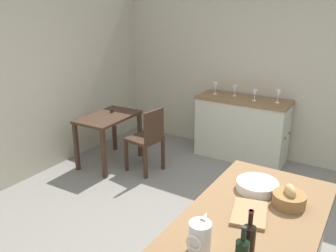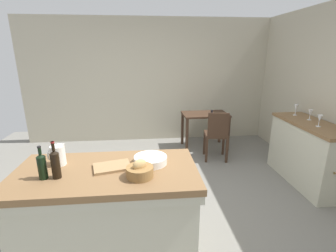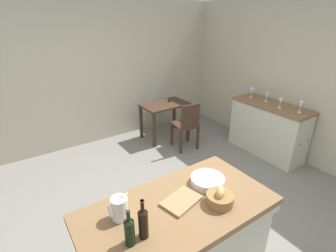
{
  "view_description": "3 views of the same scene",
  "coord_description": "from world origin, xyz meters",
  "px_view_note": "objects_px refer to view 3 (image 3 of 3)",
  "views": [
    {
      "loc": [
        -2.44,
        -1.27,
        2.22
      ],
      "look_at": [
        0.38,
        0.49,
        1.05
      ],
      "focal_mm": 37.28,
      "sensor_mm": 36.0,
      "label": 1
    },
    {
      "loc": [
        -0.13,
        -2.73,
        1.88
      ],
      "look_at": [
        0.19,
        0.55,
        0.89
      ],
      "focal_mm": 26.01,
      "sensor_mm": 36.0,
      "label": 2
    },
    {
      "loc": [
        -1.47,
        -2.0,
        2.33
      ],
      "look_at": [
        0.21,
        0.51,
        0.98
      ],
      "focal_mm": 26.82,
      "sensor_mm": 36.0,
      "label": 3
    }
  ],
  "objects_px": {
    "island_table": "(178,241)",
    "writing_desk": "(165,109)",
    "wine_glass_left": "(281,101)",
    "wine_glass_right": "(252,91)",
    "wooden_chair": "(187,124)",
    "pitcher": "(119,208)",
    "side_cabinet": "(268,129)",
    "wine_bottle_amber": "(129,231)",
    "bread_basket": "(220,198)",
    "wine_glass_middle": "(267,95)",
    "wine_bottle_dark": "(143,222)",
    "wine_glass_far_left": "(301,105)",
    "cutting_board": "(181,201)",
    "wash_bowl": "(207,181)"
  },
  "relations": [
    {
      "from": "wine_glass_far_left",
      "to": "wine_glass_left",
      "type": "xyz_separation_m",
      "value": [
        -0.07,
        0.3,
        -0.02
      ]
    },
    {
      "from": "island_table",
      "to": "cutting_board",
      "type": "bearing_deg",
      "value": 30.4
    },
    {
      "from": "side_cabinet",
      "to": "wine_glass_far_left",
      "type": "distance_m",
      "value": 0.76
    },
    {
      "from": "island_table",
      "to": "wine_glass_right",
      "type": "xyz_separation_m",
      "value": [
        2.76,
        1.53,
        0.58
      ]
    },
    {
      "from": "wine_bottle_amber",
      "to": "side_cabinet",
      "type": "bearing_deg",
      "value": 20.18
    },
    {
      "from": "wooden_chair",
      "to": "wine_glass_middle",
      "type": "xyz_separation_m",
      "value": [
        1.17,
        -0.75,
        0.54
      ]
    },
    {
      "from": "wine_glass_far_left",
      "to": "writing_desk",
      "type": "bearing_deg",
      "value": 120.47
    },
    {
      "from": "wash_bowl",
      "to": "wine_glass_middle",
      "type": "height_order",
      "value": "wine_glass_middle"
    },
    {
      "from": "island_table",
      "to": "writing_desk",
      "type": "xyz_separation_m",
      "value": [
        1.57,
        2.62,
        0.13
      ]
    },
    {
      "from": "writing_desk",
      "to": "wine_glass_right",
      "type": "relative_size",
      "value": 5.16
    },
    {
      "from": "pitcher",
      "to": "cutting_board",
      "type": "relative_size",
      "value": 0.7
    },
    {
      "from": "side_cabinet",
      "to": "wash_bowl",
      "type": "height_order",
      "value": "wash_bowl"
    },
    {
      "from": "side_cabinet",
      "to": "wine_bottle_amber",
      "type": "bearing_deg",
      "value": -159.82
    },
    {
      "from": "wine_glass_middle",
      "to": "wooden_chair",
      "type": "bearing_deg",
      "value": 147.1
    },
    {
      "from": "bread_basket",
      "to": "cutting_board",
      "type": "distance_m",
      "value": 0.32
    },
    {
      "from": "wooden_chair",
      "to": "wine_bottle_amber",
      "type": "xyz_separation_m",
      "value": [
        -2.13,
        -2.11,
        0.49
      ]
    },
    {
      "from": "wash_bowl",
      "to": "wine_bottle_amber",
      "type": "distance_m",
      "value": 0.93
    },
    {
      "from": "side_cabinet",
      "to": "pitcher",
      "type": "bearing_deg",
      "value": -163.82
    },
    {
      "from": "island_table",
      "to": "wine_glass_middle",
      "type": "xyz_separation_m",
      "value": [
        2.8,
        1.24,
        0.56
      ]
    },
    {
      "from": "wine_glass_far_left",
      "to": "wine_glass_left",
      "type": "relative_size",
      "value": 1.14
    },
    {
      "from": "bread_basket",
      "to": "wine_bottle_amber",
      "type": "xyz_separation_m",
      "value": [
        -0.8,
        0.05,
        0.06
      ]
    },
    {
      "from": "wine_bottle_dark",
      "to": "side_cabinet",
      "type": "bearing_deg",
      "value": 20.77
    },
    {
      "from": "writing_desk",
      "to": "cutting_board",
      "type": "height_order",
      "value": "cutting_board"
    },
    {
      "from": "side_cabinet",
      "to": "writing_desk",
      "type": "bearing_deg",
      "value": 127.28
    },
    {
      "from": "writing_desk",
      "to": "pitcher",
      "type": "height_order",
      "value": "pitcher"
    },
    {
      "from": "cutting_board",
      "to": "wine_glass_middle",
      "type": "bearing_deg",
      "value": 23.71
    },
    {
      "from": "wine_glass_middle",
      "to": "writing_desk",
      "type": "bearing_deg",
      "value": 131.44
    },
    {
      "from": "wine_bottle_dark",
      "to": "wine_glass_left",
      "type": "bearing_deg",
      "value": 18.21
    },
    {
      "from": "side_cabinet",
      "to": "bread_basket",
      "type": "distance_m",
      "value": 2.78
    },
    {
      "from": "wash_bowl",
      "to": "wooden_chair",
      "type": "bearing_deg",
      "value": 57.06
    },
    {
      "from": "wooden_chair",
      "to": "pitcher",
      "type": "xyz_separation_m",
      "value": [
        -2.09,
        -1.84,
        0.47
      ]
    },
    {
      "from": "wash_bowl",
      "to": "cutting_board",
      "type": "xyz_separation_m",
      "value": [
        -0.35,
        -0.07,
        -0.02
      ]
    },
    {
      "from": "island_table",
      "to": "wine_glass_far_left",
      "type": "height_order",
      "value": "wine_glass_far_left"
    },
    {
      "from": "bread_basket",
      "to": "wine_bottle_dark",
      "type": "relative_size",
      "value": 0.71
    },
    {
      "from": "cutting_board",
      "to": "wine_glass_left",
      "type": "distance_m",
      "value": 2.79
    },
    {
      "from": "side_cabinet",
      "to": "wine_bottle_dark",
      "type": "xyz_separation_m",
      "value": [
        -3.14,
        -1.19,
        0.54
      ]
    },
    {
      "from": "wooden_chair",
      "to": "side_cabinet",
      "type": "bearing_deg",
      "value": -39.24
    },
    {
      "from": "cutting_board",
      "to": "island_table",
      "type": "bearing_deg",
      "value": -149.6
    },
    {
      "from": "wine_bottle_dark",
      "to": "wooden_chair",
      "type": "bearing_deg",
      "value": 46.15
    },
    {
      "from": "wooden_chair",
      "to": "wine_glass_right",
      "type": "bearing_deg",
      "value": -22.23
    },
    {
      "from": "bread_basket",
      "to": "wine_glass_middle",
      "type": "bearing_deg",
      "value": 29.35
    },
    {
      "from": "writing_desk",
      "to": "side_cabinet",
      "type": "bearing_deg",
      "value": -52.72
    },
    {
      "from": "wash_bowl",
      "to": "wine_glass_right",
      "type": "bearing_deg",
      "value": 31.37
    },
    {
      "from": "pitcher",
      "to": "bread_basket",
      "type": "xyz_separation_m",
      "value": [
        0.76,
        -0.31,
        -0.04
      ]
    },
    {
      "from": "writing_desk",
      "to": "wine_glass_left",
      "type": "relative_size",
      "value": 5.66
    },
    {
      "from": "side_cabinet",
      "to": "wooden_chair",
      "type": "bearing_deg",
      "value": 140.76
    },
    {
      "from": "wine_glass_right",
      "to": "writing_desk",
      "type": "bearing_deg",
      "value": 137.31
    },
    {
      "from": "wine_glass_right",
      "to": "island_table",
      "type": "bearing_deg",
      "value": -150.98
    },
    {
      "from": "island_table",
      "to": "wine_glass_far_left",
      "type": "bearing_deg",
      "value": 12.21
    },
    {
      "from": "wooden_chair",
      "to": "pitcher",
      "type": "height_order",
      "value": "pitcher"
    }
  ]
}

